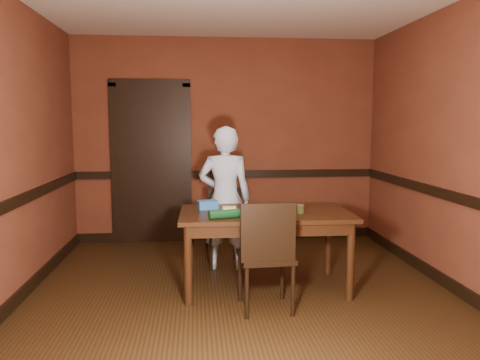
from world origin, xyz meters
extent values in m
cube|color=black|center=(0.00, 0.00, 0.00)|extent=(4.00, 4.50, 0.01)
cube|color=brown|center=(0.00, 2.25, 1.35)|extent=(4.00, 0.02, 2.70)
cube|color=brown|center=(0.00, -2.25, 1.35)|extent=(4.00, 0.02, 2.70)
cube|color=brown|center=(-2.00, 0.00, 1.35)|extent=(0.02, 4.50, 2.70)
cube|color=brown|center=(2.00, 0.00, 1.35)|extent=(0.02, 4.50, 2.70)
cube|color=black|center=(0.00, 2.23, 0.90)|extent=(4.00, 0.03, 0.10)
cube|color=black|center=(-1.99, 0.00, 0.90)|extent=(0.03, 4.50, 0.10)
cube|color=black|center=(1.99, 0.00, 0.90)|extent=(0.03, 4.50, 0.10)
cube|color=black|center=(0.00, 2.23, 0.06)|extent=(4.00, 0.03, 0.12)
cube|color=black|center=(-1.99, 0.00, 0.06)|extent=(0.03, 4.50, 0.12)
cube|color=black|center=(1.99, 0.00, 0.06)|extent=(0.03, 4.50, 0.12)
cube|color=black|center=(-1.00, 2.21, 1.02)|extent=(0.85, 0.04, 2.05)
cube|color=black|center=(-1.48, 2.23, 1.02)|extent=(0.10, 0.06, 2.15)
cube|color=black|center=(-0.52, 2.23, 1.02)|extent=(0.10, 0.06, 2.15)
cube|color=black|center=(-1.00, 2.23, 2.10)|extent=(1.05, 0.06, 0.10)
cube|color=black|center=(0.24, 0.31, 0.38)|extent=(1.62, 0.93, 0.75)
imported|color=silver|center=(-0.11, 0.96, 0.78)|extent=(0.60, 0.43, 1.55)
cylinder|color=white|center=(0.22, 0.26, 0.76)|extent=(0.26, 0.26, 0.01)
cube|color=#A1754E|center=(0.22, 0.26, 0.77)|extent=(0.12, 0.11, 0.02)
ellipsoid|color=green|center=(0.22, 0.26, 0.80)|extent=(0.11, 0.10, 0.03)
cylinder|color=red|center=(0.19, 0.28, 0.81)|extent=(0.04, 0.04, 0.01)
cylinder|color=red|center=(0.25, 0.25, 0.81)|extent=(0.04, 0.04, 0.01)
cylinder|color=#8DB463|center=(0.19, 0.24, 0.81)|extent=(0.03, 0.03, 0.01)
cylinder|color=#8DB463|center=(0.24, 0.29, 0.81)|extent=(0.03, 0.03, 0.01)
cylinder|color=#8DB463|center=(0.22, 0.26, 0.81)|extent=(0.03, 0.03, 0.01)
cylinder|color=#5B9347|center=(0.55, 0.19, 0.79)|extent=(0.07, 0.07, 0.07)
cylinder|color=beige|center=(0.55, 0.19, 0.83)|extent=(0.07, 0.07, 0.01)
cylinder|color=white|center=(-0.11, 0.30, 0.76)|extent=(0.17, 0.17, 0.01)
cube|color=#E0D967|center=(-0.11, 0.30, 0.78)|extent=(0.12, 0.08, 0.04)
cube|color=blue|center=(-0.31, 0.49, 0.79)|extent=(0.21, 0.16, 0.07)
cube|color=blue|center=(-0.31, 0.49, 0.83)|extent=(0.22, 0.17, 0.01)
cylinder|color=#0E3A19|center=(-0.17, 0.02, 0.79)|extent=(0.29, 0.15, 0.08)
camera|label=1|loc=(-0.41, -4.02, 1.59)|focal=35.00mm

